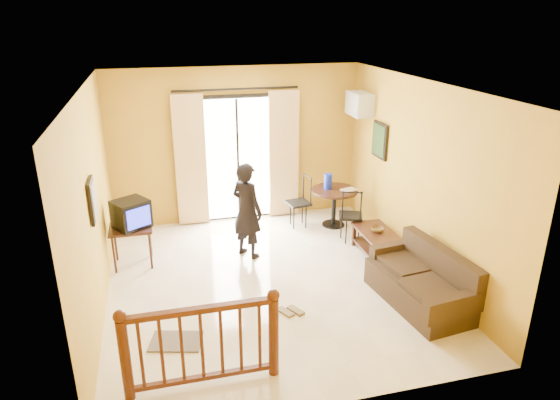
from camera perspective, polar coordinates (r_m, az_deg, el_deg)
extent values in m
plane|color=beige|center=(7.32, -1.22, -9.33)|extent=(5.00, 5.00, 0.00)
plane|color=white|center=(6.39, -1.42, 12.93)|extent=(5.00, 5.00, 0.00)
plane|color=#B78C23|center=(9.07, -4.95, 6.22)|extent=(4.50, 0.00, 4.50)
plane|color=#B78C23|center=(4.55, 6.01, -9.36)|extent=(4.50, 0.00, 4.50)
plane|color=#B78C23|center=(6.62, -20.62, -0.67)|extent=(0.00, 5.00, 5.00)
plane|color=#B78C23|center=(7.53, 15.60, 2.45)|extent=(0.00, 5.00, 5.00)
cube|color=black|center=(9.13, -4.88, 4.68)|extent=(1.34, 0.03, 2.34)
cube|color=white|center=(9.09, -4.85, 4.62)|extent=(1.20, 0.04, 2.20)
cube|color=black|center=(9.07, -4.82, 4.58)|extent=(0.04, 0.02, 2.20)
cube|color=#F6F3BA|center=(8.94, -10.19, 4.40)|extent=(0.55, 0.08, 2.35)
cube|color=#F6F3BA|center=(9.20, 0.44, 5.22)|extent=(0.55, 0.08, 2.35)
cylinder|color=black|center=(8.78, -5.04, 12.52)|extent=(2.20, 0.04, 0.04)
cube|color=black|center=(7.85, -16.71, -3.12)|extent=(0.63, 0.52, 0.04)
cylinder|color=black|center=(7.81, -18.44, -5.93)|extent=(0.04, 0.04, 0.61)
cylinder|color=black|center=(7.78, -14.59, -5.61)|extent=(0.04, 0.04, 0.61)
cylinder|color=black|center=(8.19, -18.29, -4.64)|extent=(0.04, 0.04, 0.61)
cylinder|color=black|center=(8.16, -14.63, -4.33)|extent=(0.04, 0.04, 0.61)
cube|color=black|center=(7.76, -16.67, -1.52)|extent=(0.63, 0.61, 0.43)
cube|color=#272EEA|center=(7.59, -15.84, -1.97)|extent=(0.33, 0.21, 0.30)
cube|color=black|center=(6.38, -20.68, -0.04)|extent=(0.04, 0.42, 0.52)
cube|color=#504C45|center=(6.38, -20.46, -0.02)|extent=(0.01, 0.34, 0.44)
cylinder|color=black|center=(8.95, 6.25, 1.08)|extent=(0.83, 0.83, 0.04)
cylinder|color=black|center=(9.07, 6.16, -0.92)|extent=(0.08, 0.08, 0.67)
cylinder|color=black|center=(9.19, 6.09, -2.77)|extent=(0.40, 0.40, 0.03)
cylinder|color=#1325B9|center=(8.93, 5.51, 2.13)|extent=(0.15, 0.15, 0.28)
cube|color=beige|center=(8.94, 7.89, 1.17)|extent=(0.32, 0.25, 0.02)
cube|color=silver|center=(8.98, 9.08, 10.79)|extent=(0.30, 0.60, 0.40)
cube|color=gray|center=(8.92, 8.18, 10.77)|extent=(0.02, 0.56, 0.36)
cube|color=black|center=(8.55, 11.34, 6.71)|extent=(0.04, 0.50, 0.60)
cube|color=black|center=(8.54, 11.19, 6.71)|extent=(0.01, 0.42, 0.52)
cube|color=black|center=(8.05, 11.01, -3.67)|extent=(0.51, 0.92, 0.04)
cube|color=black|center=(8.17, 10.88, -5.38)|extent=(0.47, 0.88, 0.03)
cube|color=black|center=(7.72, 10.80, -6.38)|extent=(0.05, 0.05, 0.39)
cube|color=black|center=(7.89, 13.52, -5.97)|extent=(0.05, 0.05, 0.39)
cube|color=black|center=(8.39, 8.47, -3.93)|extent=(0.05, 0.05, 0.39)
cube|color=black|center=(8.55, 11.01, -3.61)|extent=(0.05, 0.05, 0.39)
imported|color=brown|center=(8.03, 11.04, -3.34)|extent=(0.27, 0.27, 0.06)
cube|color=#312113|center=(6.99, 15.55, -9.93)|extent=(0.94, 1.60, 0.38)
cube|color=#312113|center=(6.97, 17.87, -7.16)|extent=(0.36, 1.53, 0.52)
cube|color=#312113|center=(6.36, 19.03, -11.48)|extent=(0.77, 0.24, 0.29)
cube|color=#312113|center=(7.46, 12.94, -5.81)|extent=(0.77, 0.24, 0.29)
cube|color=#312113|center=(6.62, 16.78, -9.74)|extent=(0.60, 0.68, 0.10)
cube|color=#312113|center=(7.12, 14.08, -7.19)|extent=(0.60, 0.68, 0.10)
imported|color=black|center=(7.77, -3.80, -1.21)|extent=(0.63, 0.67, 1.54)
cylinder|color=#471E0F|center=(5.36, -17.25, -17.13)|extent=(0.11, 0.11, 0.92)
cylinder|color=#471E0F|center=(5.44, -0.74, -15.42)|extent=(0.11, 0.11, 0.92)
sphere|color=#471E0F|center=(5.08, -17.87, -12.55)|extent=(0.13, 0.13, 0.13)
sphere|color=#471E0F|center=(5.16, -0.76, -10.84)|extent=(0.13, 0.13, 0.13)
cube|color=#471E0F|center=(5.09, -9.19, -12.29)|extent=(1.55, 0.08, 0.06)
cube|color=#471E0F|center=(5.58, -8.68, -19.38)|extent=(1.55, 0.06, 0.05)
cube|color=#5D534A|center=(6.26, -11.80, -15.53)|extent=(0.68, 0.54, 0.02)
cube|color=brown|center=(6.63, 0.62, -12.68)|extent=(0.20, 0.27, 0.03)
cube|color=brown|center=(6.67, 1.81, -12.51)|extent=(0.20, 0.27, 0.03)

